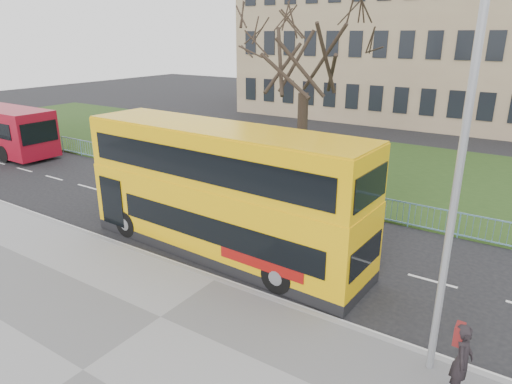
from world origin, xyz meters
TOP-DOWN VIEW (x-y plane):
  - ground at (0.00, 0.00)m, footprint 120.00×120.00m
  - pavement at (0.00, -6.75)m, footprint 80.00×10.50m
  - kerb at (0.00, -1.55)m, footprint 80.00×0.20m
  - grass_verge at (0.00, 14.30)m, footprint 80.00×15.40m
  - guard_railing at (0.00, 6.60)m, footprint 40.00×0.12m
  - bare_tree at (-3.00, 10.00)m, footprint 7.95×7.95m
  - civic_building at (-5.00, 35.00)m, footprint 30.00×15.00m
  - yellow_bus at (-1.19, 0.39)m, footprint 11.36×3.15m
  - pedestrian at (7.71, -2.55)m, footprint 0.43×0.65m
  - street_lamp at (6.88, -1.98)m, footprint 1.84×0.49m

SIDE VIEW (x-z plane):
  - ground at x=0.00m, z-range 0.00..0.00m
  - grass_verge at x=0.00m, z-range 0.00..0.08m
  - pavement at x=0.00m, z-range 0.00..0.12m
  - kerb at x=0.00m, z-range 0.00..0.14m
  - guard_railing at x=0.00m, z-range 0.00..1.10m
  - pedestrian at x=7.71m, z-range 0.12..1.90m
  - yellow_bus at x=-1.19m, z-range 0.17..4.89m
  - street_lamp at x=6.88m, z-range 0.54..9.28m
  - bare_tree at x=-3.00m, z-range 0.08..11.44m
  - civic_building at x=-5.00m, z-range 0.00..14.00m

